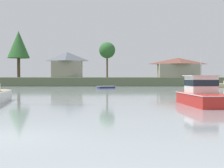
% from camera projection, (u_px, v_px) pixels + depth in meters
% --- Properties ---
extents(ground_plane, '(444.12, 444.12, 0.00)m').
position_uv_depth(ground_plane, '(9.00, 136.00, 11.66)').
color(ground_plane, '#939EA3').
extents(far_shore_bank, '(199.85, 56.43, 1.87)m').
position_uv_depth(far_shore_bank, '(98.00, 80.00, 99.35)').
color(far_shore_bank, '#4C563D').
rests_on(far_shore_bank, ground).
extents(dinghy_navy, '(3.38, 2.53, 0.54)m').
position_uv_depth(dinghy_navy, '(106.00, 88.00, 59.56)').
color(dinghy_navy, navy).
rests_on(dinghy_navy, ground).
extents(cruiser_red, '(2.74, 7.40, 4.31)m').
position_uv_depth(cruiser_red, '(200.00, 98.00, 24.91)').
color(cruiser_red, '#B2231E').
rests_on(cruiser_red, ground).
extents(shore_tree_far_right, '(6.10, 6.10, 12.77)m').
position_uv_depth(shore_tree_far_right, '(19.00, 45.00, 93.02)').
color(shore_tree_far_right, brown).
rests_on(shore_tree_far_right, far_shore_bank).
extents(shore_tree_inland_a, '(4.17, 4.17, 9.07)m').
position_uv_depth(shore_tree_inland_a, '(107.00, 50.00, 86.81)').
color(shore_tree_inland_a, brown).
rests_on(shore_tree_inland_a, far_shore_bank).
extents(cottage_eastern, '(9.73, 6.55, 7.79)m').
position_uv_depth(cottage_eastern, '(67.00, 64.00, 104.45)').
color(cottage_eastern, '#9E998E').
rests_on(cottage_eastern, far_shore_bank).
extents(cottage_near_water, '(12.59, 7.68, 5.61)m').
position_uv_depth(cottage_near_water, '(178.00, 67.00, 97.71)').
color(cottage_near_water, '#9E998E').
rests_on(cottage_near_water, far_shore_bank).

